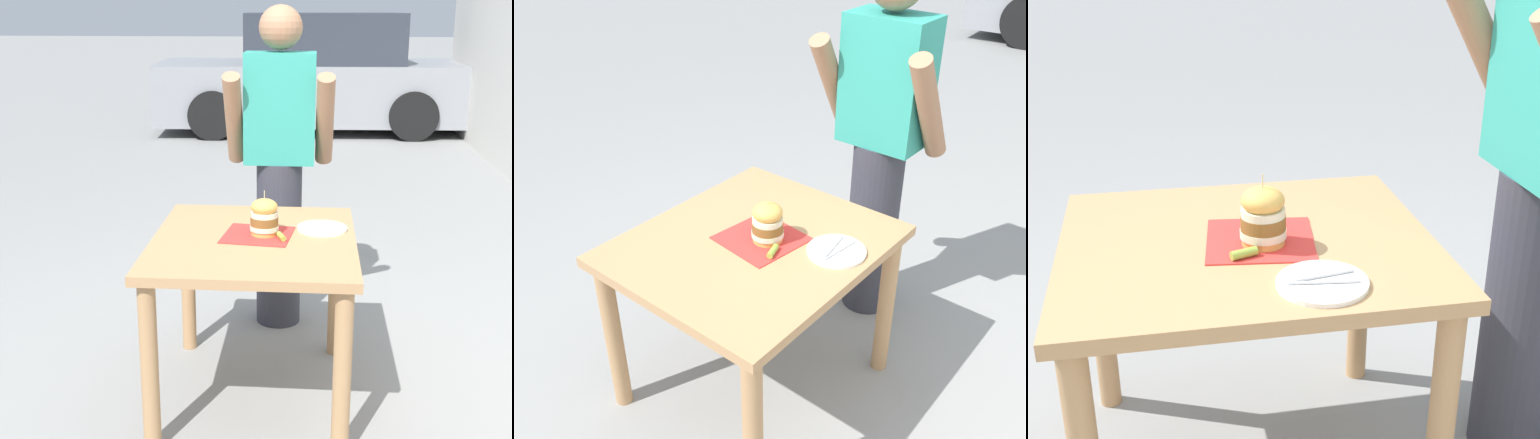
% 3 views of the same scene
% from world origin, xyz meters
% --- Properties ---
extents(ground_plane, '(80.00, 80.00, 0.00)m').
position_xyz_m(ground_plane, '(0.00, 0.00, 0.00)').
color(ground_plane, gray).
extents(patio_table, '(0.85, 0.99, 0.74)m').
position_xyz_m(patio_table, '(0.00, 0.00, 0.62)').
color(patio_table, tan).
rests_on(patio_table, ground).
extents(serving_paper, '(0.32, 0.32, 0.00)m').
position_xyz_m(serving_paper, '(0.01, 0.03, 0.74)').
color(serving_paper, red).
rests_on(serving_paper, patio_table).
extents(sandwich, '(0.12, 0.12, 0.19)m').
position_xyz_m(sandwich, '(0.04, 0.04, 0.82)').
color(sandwich, gold).
rests_on(sandwich, serving_paper).
extents(pickle_spear, '(0.04, 0.07, 0.02)m').
position_xyz_m(pickle_spear, '(0.12, -0.02, 0.76)').
color(pickle_spear, '#8EA83D').
rests_on(pickle_spear, serving_paper).
extents(side_plate_with_forks, '(0.22, 0.22, 0.02)m').
position_xyz_m(side_plate_with_forks, '(0.29, 0.14, 0.75)').
color(side_plate_with_forks, white).
rests_on(side_plate_with_forks, patio_table).
extents(diner_across_table, '(0.55, 0.35, 1.69)m').
position_xyz_m(diner_across_table, '(0.07, 0.80, 0.88)').
color(diner_across_table, '#33333D').
rests_on(diner_across_table, ground).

